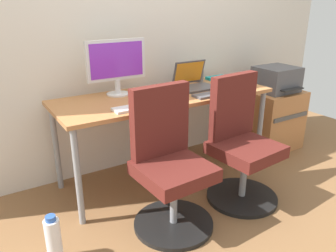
{
  "coord_description": "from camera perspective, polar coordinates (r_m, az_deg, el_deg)",
  "views": [
    {
      "loc": [
        -1.35,
        -2.23,
        1.44
      ],
      "look_at": [
        0.0,
        -0.05,
        0.48
      ],
      "focal_mm": 35.83,
      "sensor_mm": 36.0,
      "label": 1
    }
  ],
  "objects": [
    {
      "name": "back_wall",
      "position": [
        2.96,
        -4.87,
        17.83
      ],
      "size": [
        4.4,
        0.04,
        2.6
      ],
      "primitive_type": "cube",
      "color": "silver",
      "rests_on": "ground"
    },
    {
      "name": "pen_cup",
      "position": [
        3.13,
        5.43,
        8.46
      ],
      "size": [
        0.07,
        0.07,
        0.1
      ],
      "primitive_type": "cylinder",
      "color": "slate",
      "rests_on": "desk"
    },
    {
      "name": "printer",
      "position": [
        3.48,
        17.96,
        7.59
      ],
      "size": [
        0.38,
        0.4,
        0.24
      ],
      "color": "#515156",
      "rests_on": "side_cabinet"
    },
    {
      "name": "keyboard_by_monitor",
      "position": [
        2.34,
        -5.32,
        3.2
      ],
      "size": [
        0.34,
        0.12,
        0.02
      ],
      "primitive_type": "cube",
      "color": "silver",
      "rests_on": "desk"
    },
    {
      "name": "notebook",
      "position": [
        3.24,
        8.62,
        8.04
      ],
      "size": [
        0.21,
        0.15,
        0.03
      ],
      "primitive_type": "cube",
      "color": "teal",
      "rests_on": "desk"
    },
    {
      "name": "coffee_mug",
      "position": [
        2.99,
        1.85,
        7.87
      ],
      "size": [
        0.08,
        0.08,
        0.09
      ],
      "primitive_type": "cylinder",
      "color": "blue",
      "rests_on": "desk"
    },
    {
      "name": "mouse_by_monitor",
      "position": [
        2.97,
        11.1,
        6.8
      ],
      "size": [
        0.06,
        0.1,
        0.03
      ],
      "primitive_type": "ellipsoid",
      "color": "#B7B7B7",
      "rests_on": "desk"
    },
    {
      "name": "mouse_by_laptop",
      "position": [
        2.61,
        -1.18,
        5.27
      ],
      "size": [
        0.06,
        0.1,
        0.03
      ],
      "primitive_type": "ellipsoid",
      "color": "#515156",
      "rests_on": "desk"
    },
    {
      "name": "desktop_monitor",
      "position": [
        2.66,
        -8.77,
        10.5
      ],
      "size": [
        0.48,
        0.18,
        0.43
      ],
      "color": "silver",
      "rests_on": "desk"
    },
    {
      "name": "keyboard_by_laptop",
      "position": [
        2.69,
        7.71,
        5.38
      ],
      "size": [
        0.34,
        0.12,
        0.02
      ],
      "primitive_type": "cube",
      "color": "#515156",
      "rests_on": "desk"
    },
    {
      "name": "office_chair_left",
      "position": [
        2.21,
        0.18,
        -6.83
      ],
      "size": [
        0.54,
        0.54,
        0.94
      ],
      "color": "black",
      "rests_on": "ground"
    },
    {
      "name": "desk",
      "position": [
        2.71,
        -0.56,
        4.11
      ],
      "size": [
        1.76,
        0.65,
        0.73
      ],
      "color": "#B77542",
      "rests_on": "ground"
    },
    {
      "name": "ground_plane",
      "position": [
        2.98,
        -0.51,
        -8.34
      ],
      "size": [
        5.28,
        5.28,
        0.0
      ],
      "primitive_type": "plane",
      "color": "brown"
    },
    {
      "name": "open_laptop",
      "position": [
        2.9,
        4.47,
        7.59
      ],
      "size": [
        0.31,
        0.28,
        0.22
      ],
      "color": "#4C4C51",
      "rests_on": "desk"
    },
    {
      "name": "side_cabinet",
      "position": [
        3.59,
        17.22,
        1.13
      ],
      "size": [
        0.52,
        0.46,
        0.59
      ],
      "color": "#B77542",
      "rests_on": "ground"
    },
    {
      "name": "phone_near_monitor",
      "position": [
        2.7,
        1.68,
        5.53
      ],
      "size": [
        0.07,
        0.14,
        0.01
      ],
      "primitive_type": "cube",
      "color": "black",
      "rests_on": "desk"
    },
    {
      "name": "office_chair_right",
      "position": [
        2.56,
        12.23,
        -3.26
      ],
      "size": [
        0.54,
        0.54,
        0.94
      ],
      "color": "black",
      "rests_on": "ground"
    },
    {
      "name": "water_bottle_on_floor",
      "position": [
        2.14,
        -18.88,
        -17.86
      ],
      "size": [
        0.09,
        0.09,
        0.31
      ],
      "color": "white",
      "rests_on": "ground"
    },
    {
      "name": "phone_near_laptop",
      "position": [
        2.96,
        -0.04,
        6.93
      ],
      "size": [
        0.07,
        0.14,
        0.01
      ],
      "primitive_type": "cube",
      "color": "black",
      "rests_on": "desk"
    }
  ]
}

